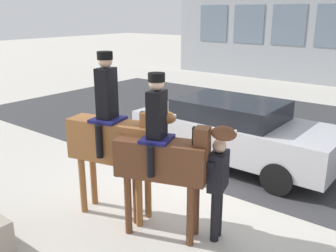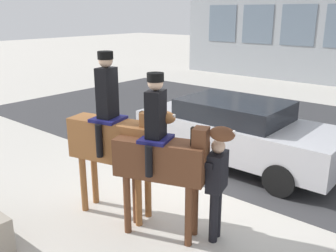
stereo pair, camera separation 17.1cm
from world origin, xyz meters
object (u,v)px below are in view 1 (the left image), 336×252
object	(u,v)px
pedestrian_bystander	(217,182)
street_car_near_lane	(233,130)
mounted_horse_lead	(114,137)
mounted_horse_companion	(164,155)

from	to	relation	value
pedestrian_bystander	street_car_near_lane	xyz separation A→B (m)	(-1.24, 2.79, -0.16)
mounted_horse_lead	mounted_horse_companion	world-z (taller)	mounted_horse_lead
mounted_horse_companion	pedestrian_bystander	size ratio (longest dim) A/B	1.57
mounted_horse_lead	mounted_horse_companion	bearing A→B (deg)	-11.39
pedestrian_bystander	street_car_near_lane	distance (m)	3.06
mounted_horse_lead	mounted_horse_companion	xyz separation A→B (m)	(0.99, 0.04, -0.08)
mounted_horse_companion	pedestrian_bystander	world-z (taller)	mounted_horse_companion
pedestrian_bystander	mounted_horse_lead	bearing A→B (deg)	-0.30
mounted_horse_lead	pedestrian_bystander	distance (m)	1.78
mounted_horse_lead	pedestrian_bystander	xyz separation A→B (m)	(1.66, 0.43, -0.45)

